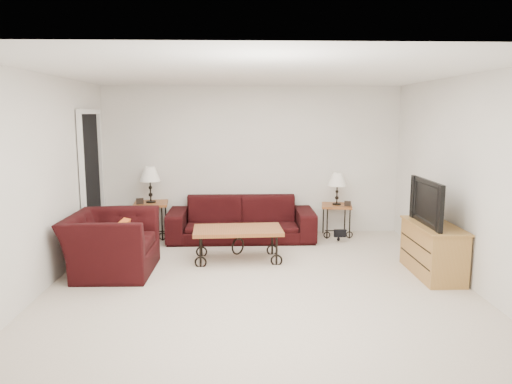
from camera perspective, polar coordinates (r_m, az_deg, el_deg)
ground at (r=6.07m, az=0.23°, el=-10.44°), size 5.00×5.00×0.00m
wall_back at (r=8.25m, az=-0.44°, el=3.71°), size 5.00×0.02×2.50m
wall_front at (r=3.31m, az=1.93°, el=-4.57°), size 5.00×0.02×2.50m
wall_left at (r=6.20m, az=-23.54°, el=1.12°), size 0.02×5.00×2.50m
wall_right at (r=6.37m, az=23.32°, el=1.34°), size 0.02×5.00×2.50m
ceiling at (r=5.73m, az=0.25°, el=13.82°), size 5.00×5.00×0.00m
doorway at (r=7.76m, az=-18.81°, el=1.16°), size 0.08×0.94×2.04m
sofa at (r=7.91m, az=-1.74°, el=-3.16°), size 2.36×0.92×0.69m
side_table_left at (r=8.23m, az=-12.19°, el=-3.24°), size 0.60×0.60×0.59m
side_table_right at (r=8.27m, az=9.42°, el=-3.30°), size 0.57×0.57×0.54m
lamp_left at (r=8.13m, az=-12.34°, el=0.85°), size 0.37×0.37×0.59m
lamp_right at (r=8.17m, az=9.52°, el=0.37°), size 0.35×0.35×0.54m
photo_frame_left at (r=8.05m, az=-13.52°, el=-1.05°), size 0.12×0.05×0.10m
photo_frame_right at (r=8.09m, az=10.73°, el=-1.35°), size 0.10×0.05×0.09m
coffee_table at (r=6.82m, az=-2.15°, el=-6.18°), size 1.26×0.72×0.46m
armchair at (r=6.55m, az=-16.62°, el=-5.81°), size 1.06×1.20×0.77m
throw_pillow at (r=6.43m, az=-15.49°, el=-4.80°), size 0.10×0.35×0.35m
tv_stand at (r=6.59m, az=20.06°, el=-6.40°), size 0.46×1.10×0.66m
television at (r=6.45m, az=20.20°, el=-1.14°), size 0.13×0.99×0.57m
backpack at (r=7.95m, az=9.71°, el=-4.39°), size 0.30×0.24×0.38m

